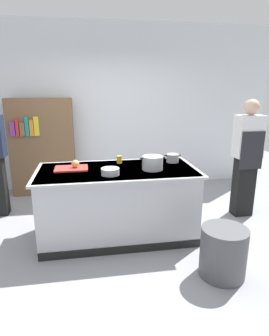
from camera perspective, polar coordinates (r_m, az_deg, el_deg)
The scene contains 12 objects.
ground_plane at distance 3.90m, azimuth -3.23°, elevation -13.07°, with size 10.00×10.00×0.00m, color gray.
back_wall at distance 5.53m, azimuth -5.90°, elevation 11.72°, with size 6.40×0.12×3.00m, color silver.
counter_island at distance 3.70m, azimuth -3.34°, elevation -6.75°, with size 1.98×0.98×0.90m.
cutting_board at distance 3.64m, azimuth -12.39°, elevation -0.09°, with size 0.40×0.28×0.02m, color red.
onion at distance 3.63m, azimuth -11.61°, elevation 0.83°, with size 0.09×0.09×0.09m, color tan.
stock_pot at distance 3.53m, azimuth 3.58°, elevation 1.02°, with size 0.32×0.25×0.17m.
sauce_pan at distance 3.92m, azimuth 7.54°, elevation 1.96°, with size 0.23×0.17×0.11m.
mixing_bowl at distance 3.33m, azimuth -4.82°, elevation -0.70°, with size 0.21×0.21×0.08m, color #B7BABF.
juice_cup at distance 3.84m, azimuth -3.03°, elevation 1.69°, with size 0.07×0.07×0.10m, color yellow.
trash_bin at distance 3.18m, azimuth 17.14°, elevation -15.61°, with size 0.47×0.47×0.52m, color #4C4C51.
person_chef at distance 4.49m, azimuth 21.31°, elevation 2.22°, with size 0.38×0.25×1.72m.
bookshelf at distance 5.36m, azimuth -17.74°, elevation 3.94°, with size 1.10×0.31×1.70m.
Camera 1 is at (-0.35, -3.40, 1.88)m, focal length 30.80 mm.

